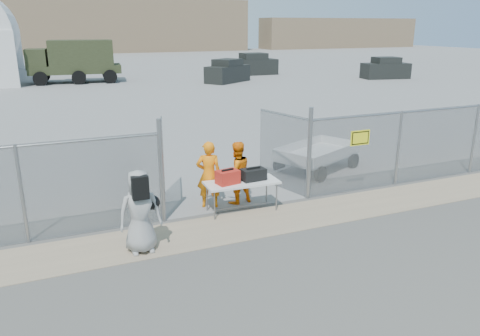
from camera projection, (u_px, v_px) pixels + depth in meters
name	position (u px, v px, depth m)	size (l,w,h in m)	color
ground	(275.00, 240.00, 10.28)	(160.00, 160.00, 0.00)	#3D3D3D
tarmac_inside	(86.00, 72.00, 47.27)	(160.00, 80.00, 0.01)	gray
dirt_strip	(256.00, 223.00, 11.16)	(44.00, 1.60, 0.01)	gray
distant_hills	(93.00, 26.00, 79.53)	(140.00, 6.00, 9.00)	#7F684F
chain_link_fence	(240.00, 168.00, 11.72)	(40.00, 0.20, 2.20)	gray
folding_table	(242.00, 196.00, 11.79)	(1.85, 0.77, 0.79)	silver
orange_bag	(228.00, 177.00, 11.48)	(0.54, 0.36, 0.34)	red
black_duffel	(253.00, 174.00, 11.76)	(0.61, 0.36, 0.29)	black
security_worker_left	(209.00, 175.00, 11.93)	(0.64, 0.42, 1.75)	orange
security_worker_right	(237.00, 173.00, 12.23)	(0.81, 0.63, 1.67)	orange
visitor	(140.00, 212.00, 9.53)	(0.86, 0.56, 1.77)	gray
utility_trailer	(317.00, 157.00, 15.19)	(3.60, 1.86, 0.87)	silver
military_truck	(75.00, 62.00, 38.13)	(7.15, 2.64, 3.41)	#2D341D
parked_vehicle_near	(228.00, 71.00, 38.61)	(4.08, 1.85, 1.85)	black
parked_vehicle_mid	(253.00, 64.00, 44.61)	(4.38, 1.98, 1.98)	black
parked_vehicle_far	(386.00, 68.00, 41.36)	(4.04, 1.83, 1.83)	black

